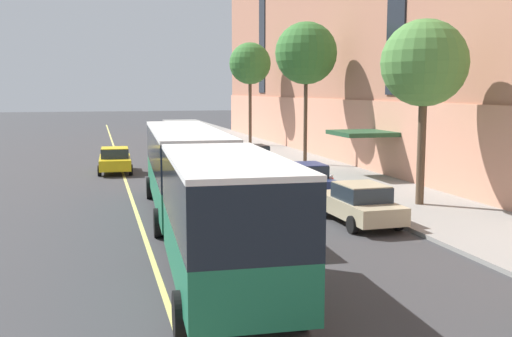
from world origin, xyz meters
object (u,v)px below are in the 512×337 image
parked_car_navy_2 (306,179)px  street_tree_far_downtown (250,64)px  city_bus (196,179)px  taxi_cab (115,160)px  parked_car_navy_4 (220,143)px  street_tree_far_uptown (306,53)px  fire_hydrant (331,182)px  street_tree_mid_block (424,64)px  parked_car_black_0 (253,157)px  parked_car_champagne_3 (359,204)px

parked_car_navy_2 → street_tree_far_downtown: street_tree_far_downtown is taller
city_bus → taxi_cab: bearing=97.0°
parked_car_navy_4 → street_tree_far_uptown: 12.27m
street_tree_far_uptown → street_tree_far_downtown: street_tree_far_uptown is taller
taxi_cab → fire_hydrant: size_ratio=6.07×
fire_hydrant → street_tree_far_uptown: bearing=77.7°
street_tree_far_downtown → fire_hydrant: street_tree_far_downtown is taller
parked_car_navy_4 → taxi_cab: same height
street_tree_far_uptown → street_tree_mid_block: bearing=-90.0°
parked_car_navy_4 → street_tree_far_uptown: bearing=-68.3°
parked_car_navy_4 → fire_hydrant: parked_car_navy_4 is taller
parked_car_navy_4 → street_tree_far_downtown: (3.83, 5.02, 6.54)m
parked_car_navy_2 → fire_hydrant: parked_car_navy_2 is taller
street_tree_far_downtown → taxi_cab: bearing=-130.0°
parked_car_navy_4 → street_tree_far_uptown: street_tree_far_uptown is taller
street_tree_mid_block → city_bus: bearing=-164.3°
fire_hydrant → parked_car_black_0: bearing=99.6°
parked_car_navy_2 → taxi_cab: bearing=129.4°
parked_car_champagne_3 → parked_car_navy_4: (0.06, 26.53, 0.00)m
parked_car_champagne_3 → taxi_cab: same height
parked_car_champagne_3 → street_tree_far_downtown: street_tree_far_downtown is taller
parked_car_black_0 → parked_car_champagne_3: size_ratio=0.94×
taxi_cab → parked_car_navy_4: bearing=48.6°
street_tree_far_downtown → parked_car_champagne_3: bearing=-97.0°
fire_hydrant → parked_car_navy_4: bearing=94.9°
parked_car_navy_2 → taxi_cab: same height
street_tree_mid_block → parked_car_navy_2: bearing=132.0°
taxi_cab → fire_hydrant: 14.17m
parked_car_navy_2 → parked_car_navy_4: 20.11m
parked_car_black_0 → street_tree_mid_block: 15.46m
city_bus → street_tree_mid_block: bearing=15.7°
parked_car_champagne_3 → parked_car_navy_4: size_ratio=0.94×
parked_car_navy_2 → parked_car_navy_4: bearing=90.3°
city_bus → street_tree_far_uptown: (10.17, 17.49, 5.34)m
city_bus → parked_car_champagne_3: city_bus is taller
street_tree_far_downtown → fire_hydrant: bearing=-95.0°
taxi_cab → fire_hydrant: bearing=-44.2°
parked_car_black_0 → parked_car_navy_2: size_ratio=0.93×
parked_car_navy_2 → city_bus: bearing=-132.7°
taxi_cab → street_tree_far_downtown: bearing=50.0°
fire_hydrant → parked_car_navy_2: bearing=-159.1°
taxi_cab → street_tree_far_downtown: (12.31, 14.66, 6.54)m
fire_hydrant → street_tree_mid_block: bearing=-65.4°
parked_car_black_0 → parked_car_navy_4: same height
parked_car_champagne_3 → taxi_cab: (-8.42, 16.89, -0.00)m
street_tree_far_downtown → parked_car_navy_2: bearing=-98.4°
taxi_cab → street_tree_far_downtown: size_ratio=0.48×
parked_car_champagne_3 → street_tree_far_downtown: 32.45m
parked_car_navy_2 → parked_car_champagne_3: (-0.17, -6.42, 0.00)m
parked_car_champagne_3 → fire_hydrant: 7.23m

